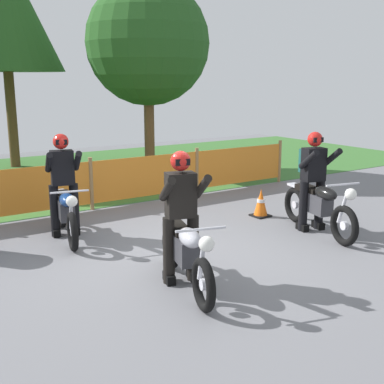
{
  "coord_description": "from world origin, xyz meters",
  "views": [
    {
      "loc": [
        -3.57,
        -5.86,
        2.54
      ],
      "look_at": [
        0.36,
        0.13,
        0.9
      ],
      "focal_mm": 46.28,
      "sensor_mm": 36.0,
      "label": 1
    }
  ],
  "objects": [
    {
      "name": "ground",
      "position": [
        0.0,
        0.0,
        -0.01
      ],
      "size": [
        24.0,
        24.0,
        0.02
      ],
      "primitive_type": "cube",
      "color": "slate"
    },
    {
      "name": "traffic_cone",
      "position": [
        2.48,
        0.98,
        0.26
      ],
      "size": [
        0.32,
        0.32,
        0.53
      ],
      "color": "black",
      "rests_on": "ground"
    },
    {
      "name": "rider_lead",
      "position": [
        2.64,
        -0.12,
        0.95
      ],
      "size": [
        0.63,
        0.75,
        1.69
      ],
      "rotation": [
        0.0,
        0.0,
        -1.8
      ],
      "color": "black",
      "rests_on": "ground"
    },
    {
      "name": "rider_third",
      "position": [
        -1.0,
        1.88,
        0.92
      ],
      "size": [
        0.63,
        0.64,
        1.69
      ],
      "rotation": [
        0.0,
        0.0,
        -1.78
      ],
      "color": "black",
      "rests_on": "ground"
    },
    {
      "name": "grass_verge",
      "position": [
        0.0,
        7.03,
        0.01
      ],
      "size": [
        24.0,
        7.65,
        0.01
      ],
      "primitive_type": "cube",
      "color": "#386B2D",
      "rests_on": "ground"
    },
    {
      "name": "rider_trailing",
      "position": [
        -0.42,
        -0.8,
        0.95
      ],
      "size": [
        0.65,
        0.76,
        1.69
      ],
      "rotation": [
        0.0,
        0.0,
        -1.84
      ],
      "color": "black",
      "rests_on": "ground"
    },
    {
      "name": "motorcycle_lead",
      "position": [
        2.6,
        -0.34,
        0.47
      ],
      "size": [
        0.74,
        2.02,
        0.97
      ],
      "rotation": [
        0.0,
        0.0,
        -1.8
      ],
      "color": "black",
      "rests_on": "ground"
    },
    {
      "name": "motorcycle_trailing",
      "position": [
        -0.47,
        -1.0,
        0.46
      ],
      "size": [
        0.77,
        1.94,
        0.94
      ],
      "rotation": [
        0.0,
        0.0,
        -1.84
      ],
      "color": "black",
      "rests_on": "ground"
    },
    {
      "name": "motorcycle_third",
      "position": [
        -1.04,
        1.7,
        0.44
      ],
      "size": [
        0.68,
        1.91,
        0.92
      ],
      "rotation": [
        0.0,
        0.0,
        -1.78
      ],
      "color": "black",
      "rests_on": "ground"
    },
    {
      "name": "tree_near_left",
      "position": [
        0.0,
        9.14,
        4.51
      ],
      "size": [
        3.19,
        3.19,
        6.3
      ],
      "color": "brown",
      "rests_on": "ground"
    },
    {
      "name": "barrier_fence",
      "position": [
        0.0,
        3.21,
        0.54
      ],
      "size": [
        10.12,
        0.08,
        1.05
      ],
      "color": "#997547",
      "rests_on": "ground"
    },
    {
      "name": "tree_near_right",
      "position": [
        2.98,
        6.28,
        3.48
      ],
      "size": [
        3.32,
        3.32,
        5.15
      ],
      "color": "brown",
      "rests_on": "ground"
    }
  ]
}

